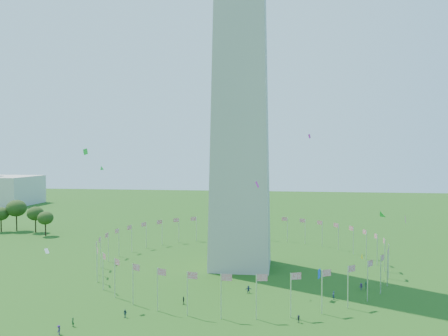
{
  "coord_description": "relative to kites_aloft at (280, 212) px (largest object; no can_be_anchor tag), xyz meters",
  "views": [
    {
      "loc": [
        12.08,
        -74.36,
        32.85
      ],
      "look_at": [
        -2.81,
        35.0,
        29.0
      ],
      "focal_mm": 35.0,
      "sensor_mm": 36.0,
      "label": 1
    }
  ],
  "objects": [
    {
      "name": "flag_ring",
      "position": [
        -11.4,
        24.48,
        -14.95
      ],
      "size": [
        80.24,
        80.24,
        9.0
      ],
      "color": "silver",
      "rests_on": "ground"
    },
    {
      "name": "crowd",
      "position": [
        -5.83,
        -24.43,
        -18.58
      ],
      "size": [
        77.27,
        59.08,
        1.94
      ],
      "color": "slate",
      "rests_on": "ground"
    },
    {
      "name": "kites_aloft",
      "position": [
        0.0,
        0.0,
        0.0
      ],
      "size": [
        126.56,
        72.47,
        33.97
      ],
      "color": "green",
      "rests_on": "ground"
    }
  ]
}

